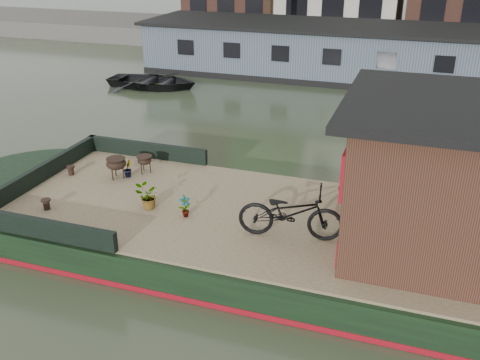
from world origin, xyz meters
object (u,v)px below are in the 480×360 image
(bicycle, at_px, (291,213))
(dinghy, at_px, (153,78))
(cabin, at_px, (470,179))
(potted_plant_a, at_px, (185,207))
(brazier_front, at_px, (117,168))
(brazier_rear, at_px, (145,164))

(bicycle, bearing_deg, dinghy, 29.01)
(cabin, distance_m, dinghy, 14.67)
(potted_plant_a, bearing_deg, dinghy, 120.27)
(cabin, distance_m, brazier_front, 6.80)
(cabin, height_order, dinghy, cabin)
(potted_plant_a, height_order, brazier_rear, potted_plant_a)
(bicycle, relative_size, brazier_front, 3.86)
(potted_plant_a, bearing_deg, brazier_front, 151.74)
(potted_plant_a, distance_m, dinghy, 12.04)
(cabin, xyz_separation_m, brazier_front, (-6.69, 0.64, -1.00))
(potted_plant_a, xyz_separation_m, brazier_rear, (-1.65, 1.56, -0.02))
(potted_plant_a, xyz_separation_m, dinghy, (-6.06, 10.39, -0.49))
(cabin, relative_size, brazier_front, 8.83)
(potted_plant_a, height_order, brazier_front, brazier_front)
(bicycle, height_order, dinghy, bicycle)
(brazier_rear, bearing_deg, bicycle, -24.48)
(cabin, height_order, brazier_front, cabin)
(cabin, relative_size, brazier_rear, 10.41)
(potted_plant_a, height_order, dinghy, potted_plant_a)
(potted_plant_a, xyz_separation_m, brazier_front, (-2.06, 1.11, 0.02))
(dinghy, bearing_deg, potted_plant_a, -151.98)
(cabin, bearing_deg, brazier_rear, 170.06)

